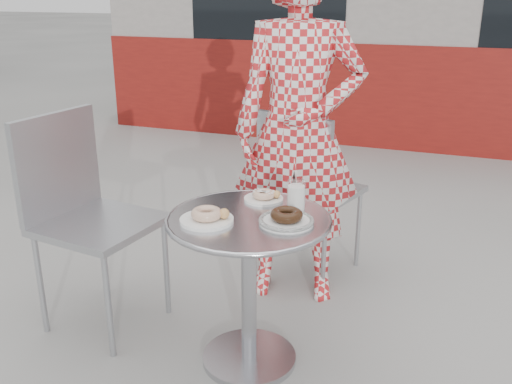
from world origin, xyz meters
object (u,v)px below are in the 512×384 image
(chair_far, at_px, (311,223))
(plate_far, at_px, (264,196))
(milk_cup, at_px, (296,196))
(chair_left, at_px, (101,263))
(plate_near, at_px, (208,217))
(plate_checker, at_px, (286,219))
(bistro_table, at_px, (249,255))
(seated_person, at_px, (299,131))

(chair_far, height_order, plate_far, chair_far)
(milk_cup, bearing_deg, chair_left, -173.91)
(plate_near, bearing_deg, plate_checker, 17.51)
(bistro_table, relative_size, plate_near, 3.21)
(bistro_table, bearing_deg, plate_checker, -1.60)
(milk_cup, bearing_deg, plate_checker, -86.89)
(plate_near, distance_m, milk_cup, 0.37)
(bistro_table, relative_size, milk_cup, 5.54)
(chair_left, xyz_separation_m, plate_far, (0.74, 0.15, 0.37))
(chair_left, distance_m, seated_person, 1.11)
(chair_far, xyz_separation_m, seated_person, (-0.02, -0.24, 0.57))
(bistro_table, relative_size, chair_far, 0.72)
(chair_far, xyz_separation_m, milk_cup, (0.13, -0.75, 0.43))
(plate_near, bearing_deg, chair_left, 166.60)
(seated_person, height_order, plate_near, seated_person)
(seated_person, xyz_separation_m, plate_checker, (0.15, -0.66, -0.18))
(chair_far, height_order, plate_near, chair_far)
(chair_left, distance_m, plate_near, 0.74)
(plate_near, relative_size, plate_checker, 0.97)
(chair_far, xyz_separation_m, plate_far, (-0.03, -0.70, 0.39))
(chair_left, bearing_deg, milk_cup, -76.07)
(milk_cup, bearing_deg, plate_far, 161.39)
(bistro_table, distance_m, plate_checker, 0.24)
(seated_person, bearing_deg, chair_left, -153.73)
(bistro_table, distance_m, chair_far, 0.93)
(plate_far, relative_size, plate_near, 0.80)
(plate_near, distance_m, plate_checker, 0.30)
(chair_far, distance_m, plate_near, 1.08)
(chair_far, height_order, plate_checker, chair_far)
(chair_far, relative_size, chair_left, 0.93)
(plate_far, xyz_separation_m, milk_cup, (0.15, -0.05, 0.04))
(seated_person, distance_m, plate_checker, 0.70)
(seated_person, relative_size, plate_checker, 8.03)
(bistro_table, xyz_separation_m, plate_far, (-0.01, 0.20, 0.18))
(chair_far, height_order, chair_left, chair_left)
(chair_left, relative_size, milk_cup, 8.25)
(seated_person, xyz_separation_m, milk_cup, (0.14, -0.51, -0.14))
(chair_far, distance_m, plate_checker, 1.00)
(bistro_table, bearing_deg, milk_cup, 45.37)
(chair_left, distance_m, plate_checker, 0.98)
(plate_near, bearing_deg, milk_cup, 41.24)
(plate_near, relative_size, milk_cup, 1.73)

